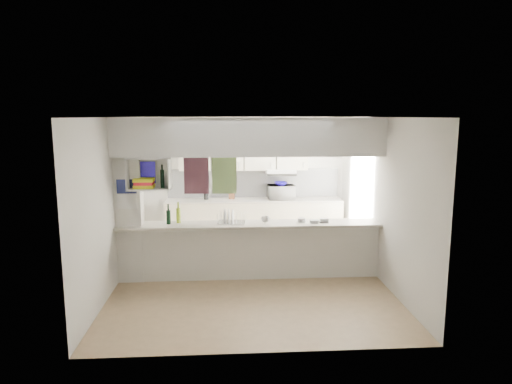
{
  "coord_description": "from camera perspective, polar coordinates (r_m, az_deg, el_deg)",
  "views": [
    {
      "loc": [
        -0.36,
        -7.12,
        2.62
      ],
      "look_at": [
        0.13,
        0.5,
        1.34
      ],
      "focal_mm": 32.0,
      "sensor_mm": 36.0,
      "label": 1
    }
  ],
  "objects": [
    {
      "name": "ceiling",
      "position": [
        7.13,
        -0.82,
        9.33
      ],
      "size": [
        4.8,
        4.8,
        0.0
      ],
      "primitive_type": "plane",
      "color": "white",
      "rests_on": "wall_back"
    },
    {
      "name": "cup",
      "position": [
        7.29,
        1.18,
        -3.45
      ],
      "size": [
        0.13,
        0.13,
        0.1
      ],
      "primitive_type": "imported",
      "rotation": [
        0.0,
        0.0,
        0.0
      ],
      "color": "white",
      "rests_on": "dish_rack"
    },
    {
      "name": "wall_right",
      "position": [
        7.65,
        15.12,
        -0.78
      ],
      "size": [
        0.0,
        4.8,
        4.8
      ],
      "primitive_type": "plane",
      "rotation": [
        1.57,
        0.0,
        -1.57
      ],
      "color": "silver",
      "rests_on": "floor"
    },
    {
      "name": "kitchen_run",
      "position": [
        9.45,
        -0.48,
        -1.46
      ],
      "size": [
        3.6,
        0.63,
        2.24
      ],
      "color": "beige",
      "rests_on": "floor"
    },
    {
      "name": "bowl",
      "position": [
        9.37,
        3.11,
        1.06
      ],
      "size": [
        0.27,
        0.27,
        0.07
      ],
      "primitive_type": "imported",
      "color": "#190D99",
      "rests_on": "microwave"
    },
    {
      "name": "wall_back",
      "position": [
        9.62,
        -1.52,
        1.6
      ],
      "size": [
        4.2,
        0.0,
        4.2
      ],
      "primitive_type": "plane",
      "rotation": [
        1.57,
        0.0,
        0.0
      ],
      "color": "silver",
      "rests_on": "floor"
    },
    {
      "name": "plastic_tubs",
      "position": [
        7.43,
        6.99,
        -3.57
      ],
      "size": [
        0.5,
        0.21,
        0.06
      ],
      "color": "silver",
      "rests_on": "breakfast_bar"
    },
    {
      "name": "knife_block",
      "position": [
        9.44,
        -3.06,
        -0.22
      ],
      "size": [
        0.13,
        0.11,
        0.22
      ],
      "primitive_type": "cube",
      "rotation": [
        0.0,
        0.0,
        -0.24
      ],
      "color": "brown",
      "rests_on": "bench_top"
    },
    {
      "name": "utensil_jar",
      "position": [
        9.42,
        -6.24,
        -0.55
      ],
      "size": [
        0.09,
        0.09,
        0.13
      ],
      "primitive_type": "cylinder",
      "color": "black",
      "rests_on": "bench_top"
    },
    {
      "name": "cubby_shelf",
      "position": [
        7.22,
        -13.31,
        2.0
      ],
      "size": [
        0.65,
        0.35,
        0.5
      ],
      "color": "white",
      "rests_on": "bulkhead"
    },
    {
      "name": "dish_rack",
      "position": [
        7.35,
        -3.11,
        -3.17
      ],
      "size": [
        0.47,
        0.38,
        0.23
      ],
      "rotation": [
        0.0,
        0.0,
        -0.12
      ],
      "color": "silver",
      "rests_on": "breakfast_bar"
    },
    {
      "name": "wine_bottles",
      "position": [
        7.41,
        -10.26,
        -2.94
      ],
      "size": [
        0.22,
        0.15,
        0.34
      ],
      "color": "black",
      "rests_on": "breakfast_bar"
    },
    {
      "name": "microwave",
      "position": [
        9.41,
        3.2,
        -0.02
      ],
      "size": [
        0.55,
        0.39,
        0.3
      ],
      "primitive_type": "imported",
      "rotation": [
        0.0,
        0.0,
        3.2
      ],
      "color": "white",
      "rests_on": "bench_top"
    },
    {
      "name": "wall_left",
      "position": [
        7.45,
        -17.15,
        -1.14
      ],
      "size": [
        0.0,
        4.8,
        4.8
      ],
      "primitive_type": "plane",
      "rotation": [
        1.57,
        0.0,
        1.57
      ],
      "color": "silver",
      "rests_on": "floor"
    },
    {
      "name": "servery_partition",
      "position": [
        7.19,
        -2.19,
        1.81
      ],
      "size": [
        4.2,
        0.5,
        2.6
      ],
      "color": "silver",
      "rests_on": "floor"
    },
    {
      "name": "floor",
      "position": [
        7.6,
        -0.78,
        -10.68
      ],
      "size": [
        4.8,
        4.8,
        0.0
      ],
      "primitive_type": "plane",
      "color": "#977B58",
      "rests_on": "ground"
    }
  ]
}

